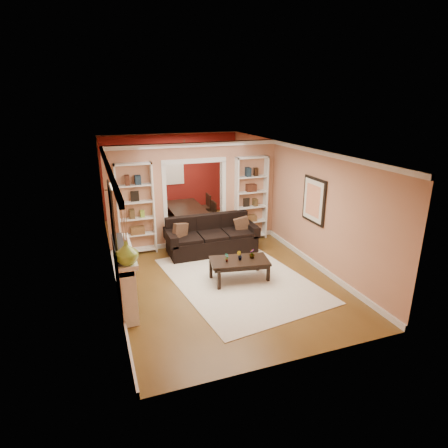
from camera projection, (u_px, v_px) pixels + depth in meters
name	position (u px, v px, depth m)	size (l,w,h in m)	color
floor	(209.00, 259.00, 9.18)	(8.00, 8.00, 0.00)	brown
ceiling	(207.00, 148.00, 8.32)	(8.00, 8.00, 0.00)	white
wall_back	(172.00, 175.00, 12.32)	(8.00, 8.00, 0.00)	tan
wall_front	(294.00, 281.00, 5.19)	(8.00, 8.00, 0.00)	tan
wall_left	(108.00, 216.00, 8.03)	(8.00, 8.00, 0.00)	tan
wall_right	(293.00, 198.00, 9.48)	(8.00, 8.00, 0.00)	tan
partition_wall	(194.00, 195.00, 9.83)	(4.50, 0.15, 2.70)	tan
red_back_panel	(172.00, 176.00, 12.31)	(4.44, 0.04, 2.64)	maroon
dining_window	(172.00, 170.00, 12.20)	(0.78, 0.03, 0.98)	#8CA5CC
area_rug	(239.00, 279.00, 8.16)	(2.64, 3.69, 0.01)	white
sofa	(212.00, 235.00, 9.52)	(2.31, 1.00, 0.90)	black
pillow_left	(180.00, 232.00, 9.17)	(0.42, 0.12, 0.42)	brown
pillow_right	(242.00, 225.00, 9.70)	(0.38, 0.11, 0.38)	brown
coffee_table	(239.00, 270.00, 8.08)	(1.24, 0.67, 0.47)	black
plant_left	(227.00, 258.00, 7.89)	(0.10, 0.07, 0.19)	#336626
plant_center	(240.00, 256.00, 7.98)	(0.11, 0.09, 0.19)	#336626
plant_right	(252.00, 254.00, 8.07)	(0.12, 0.12, 0.21)	#336626
bookshelf_left	(136.00, 209.00, 9.24)	(0.90, 0.30, 2.30)	white
bookshelf_right	(251.00, 199.00, 10.23)	(0.90, 0.30, 2.30)	white
fireplace	(126.00, 277.00, 6.99)	(0.32, 1.70, 1.16)	white
vase	(127.00, 252.00, 6.12)	(0.38, 0.38, 0.40)	#7DA635
mirror	(112.00, 216.00, 6.56)	(0.03, 0.95, 1.10)	silver
wall_sconce	(109.00, 189.00, 8.40)	(0.18, 0.18, 0.22)	#FFE0A5
framed_art	(314.00, 200.00, 8.51)	(0.04, 0.85, 1.05)	black
dining_table	(187.00, 217.00, 11.45)	(1.02, 1.83, 0.64)	black
dining_chair_nw	(171.00, 219.00, 10.98)	(0.40, 0.40, 0.81)	black
dining_chair_ne	(207.00, 214.00, 11.33)	(0.41, 0.41, 0.83)	black
dining_chair_sw	(167.00, 212.00, 11.50)	(0.43, 0.43, 0.87)	black
dining_chair_se	(201.00, 208.00, 11.85)	(0.45, 0.45, 0.91)	black
chandelier	(180.00, 161.00, 10.95)	(0.50, 0.50, 0.30)	#332417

